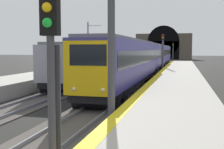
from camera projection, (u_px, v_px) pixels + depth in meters
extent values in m
cube|color=navy|center=(126.00, 60.00, 23.99)|extent=(18.65, 3.03, 2.99)
cube|color=black|center=(126.00, 57.00, 23.97)|extent=(17.91, 3.05, 1.02)
cube|color=slate|center=(126.00, 41.00, 23.86)|extent=(18.09, 2.60, 0.20)
cube|color=black|center=(125.00, 81.00, 24.13)|extent=(18.28, 2.68, 0.51)
cylinder|color=black|center=(96.00, 102.00, 16.38)|extent=(0.95, 2.60, 0.93)
cylinder|color=black|center=(105.00, 97.00, 18.11)|extent=(0.95, 2.60, 0.93)
cylinder|color=black|center=(138.00, 78.00, 30.21)|extent=(0.95, 2.60, 0.93)
cylinder|color=black|center=(141.00, 76.00, 31.94)|extent=(0.95, 2.60, 0.93)
cube|color=#E5B20F|center=(88.00, 69.00, 14.97)|extent=(0.15, 2.70, 2.82)
cube|color=black|center=(88.00, 55.00, 14.86)|extent=(0.06, 1.97, 1.08)
sphere|color=#F2EACC|center=(103.00, 90.00, 14.81)|extent=(0.20, 0.20, 0.20)
sphere|color=#F2EACC|center=(74.00, 89.00, 15.19)|extent=(0.20, 0.20, 0.20)
cube|color=navy|center=(151.00, 56.00, 42.54)|extent=(18.65, 3.03, 2.99)
cube|color=black|center=(151.00, 53.00, 42.51)|extent=(17.91, 3.05, 1.03)
cube|color=slate|center=(151.00, 44.00, 42.41)|extent=(18.09, 2.60, 0.20)
cube|color=black|center=(151.00, 67.00, 42.68)|extent=(18.28, 2.68, 0.51)
cylinder|color=black|center=(143.00, 74.00, 35.05)|extent=(0.95, 2.60, 0.93)
cylinder|color=black|center=(145.00, 73.00, 36.79)|extent=(0.95, 2.60, 0.93)
cylinder|color=black|center=(155.00, 67.00, 48.63)|extent=(0.95, 2.60, 0.93)
cylinder|color=black|center=(156.00, 66.00, 50.37)|extent=(0.95, 2.60, 0.93)
cube|color=navy|center=(161.00, 54.00, 61.09)|extent=(18.65, 3.03, 2.99)
cube|color=black|center=(161.00, 52.00, 61.07)|extent=(17.91, 3.05, 0.88)
cube|color=slate|center=(161.00, 46.00, 60.96)|extent=(18.09, 2.60, 0.20)
cube|color=black|center=(161.00, 62.00, 61.23)|extent=(18.28, 2.68, 0.51)
cylinder|color=black|center=(157.00, 65.00, 53.33)|extent=(0.95, 2.60, 0.93)
cylinder|color=black|center=(158.00, 65.00, 55.07)|extent=(0.95, 2.60, 0.93)
cylinder|color=black|center=(163.00, 62.00, 67.46)|extent=(0.95, 2.60, 0.93)
cylinder|color=black|center=(164.00, 62.00, 69.19)|extent=(0.95, 2.60, 0.93)
cube|color=gray|center=(92.00, 59.00, 30.27)|extent=(19.91, 3.05, 2.72)
cube|color=black|center=(92.00, 56.00, 30.24)|extent=(19.12, 3.07, 0.93)
cube|color=slate|center=(92.00, 45.00, 30.15)|extent=(19.31, 2.63, 0.20)
cube|color=black|center=(93.00, 74.00, 30.40)|extent=(19.51, 2.71, 0.51)
cylinder|color=black|center=(112.00, 71.00, 39.02)|extent=(0.96, 2.59, 0.93)
cylinder|color=black|center=(109.00, 72.00, 37.27)|extent=(0.96, 2.59, 0.93)
cylinder|color=black|center=(67.00, 86.00, 23.59)|extent=(0.96, 2.59, 0.93)
cylinder|color=black|center=(58.00, 89.00, 21.84)|extent=(0.96, 2.59, 0.93)
cube|color=#E5B20F|center=(114.00, 59.00, 39.98)|extent=(0.15, 2.69, 2.24)
cube|color=black|center=(114.00, 53.00, 39.97)|extent=(0.06, 1.96, 0.98)
sphere|color=#F2EACC|center=(108.00, 64.00, 40.28)|extent=(0.20, 0.20, 0.20)
sphere|color=#F2EACC|center=(119.00, 64.00, 39.94)|extent=(0.20, 0.20, 0.20)
cube|color=gray|center=(129.00, 55.00, 50.09)|extent=(19.91, 3.05, 2.72)
cube|color=black|center=(129.00, 53.00, 50.06)|extent=(19.12, 3.07, 0.96)
cube|color=slate|center=(129.00, 47.00, 49.97)|extent=(19.31, 2.63, 0.20)
cube|color=black|center=(129.00, 65.00, 50.22)|extent=(19.51, 2.71, 0.51)
cylinder|color=black|center=(136.00, 64.00, 58.52)|extent=(0.96, 2.59, 0.93)
cylinder|color=black|center=(134.00, 65.00, 56.77)|extent=(0.96, 2.59, 0.93)
cylinder|color=black|center=(121.00, 69.00, 43.73)|extent=(0.96, 2.59, 0.93)
cylinder|color=black|center=(118.00, 70.00, 41.98)|extent=(0.96, 2.59, 0.93)
cylinder|color=#38383D|center=(52.00, 124.00, 6.14)|extent=(0.16, 0.16, 3.63)
cube|color=black|center=(50.00, 9.00, 5.94)|extent=(0.20, 0.38, 1.05)
cube|color=#38383D|center=(55.00, 122.00, 6.27)|extent=(0.04, 0.28, 3.27)
sphere|color=yellow|center=(47.00, 7.00, 5.81)|extent=(0.20, 0.20, 0.20)
sphere|color=green|center=(47.00, 23.00, 5.83)|extent=(0.20, 0.20, 0.20)
cylinder|color=#4C4C54|center=(163.00, 58.00, 37.99)|extent=(0.16, 0.16, 4.59)
cube|color=black|center=(163.00, 37.00, 37.76)|extent=(0.20, 0.38, 0.75)
cube|color=#4C4C54|center=(163.00, 58.00, 38.13)|extent=(0.04, 0.28, 4.14)
sphere|color=red|center=(163.00, 35.00, 37.62)|extent=(0.20, 0.20, 0.20)
sphere|color=yellow|center=(163.00, 38.00, 37.65)|extent=(0.20, 0.20, 0.20)
cylinder|color=#38383D|center=(173.00, 55.00, 74.12)|extent=(0.16, 0.16, 3.96)
cube|color=black|center=(173.00, 45.00, 73.91)|extent=(0.20, 0.38, 1.05)
cube|color=#38383D|center=(173.00, 55.00, 74.26)|extent=(0.04, 0.28, 3.57)
sphere|color=red|center=(173.00, 44.00, 73.76)|extent=(0.20, 0.20, 0.20)
sphere|color=yellow|center=(173.00, 45.00, 73.78)|extent=(0.20, 0.20, 0.20)
sphere|color=green|center=(173.00, 46.00, 73.81)|extent=(0.20, 0.20, 0.20)
cylinder|color=#3F3F47|center=(111.00, 53.00, 11.24)|extent=(0.28, 0.28, 6.41)
cube|color=#51473D|center=(164.00, 46.00, 101.87)|extent=(2.36, 19.01, 8.77)
cube|color=black|center=(163.00, 50.00, 100.79)|extent=(0.12, 10.65, 6.14)
cylinder|color=black|center=(163.00, 41.00, 100.53)|extent=(0.12, 10.65, 10.65)
cylinder|color=#595B60|center=(88.00, 46.00, 49.88)|extent=(0.22, 0.22, 7.93)
cylinder|color=#595B60|center=(95.00, 26.00, 49.32)|extent=(0.08, 2.32, 0.08)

